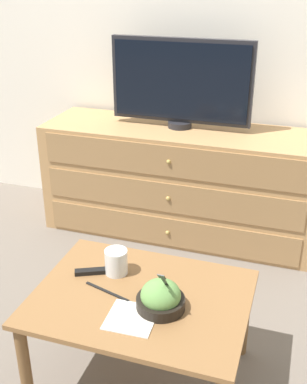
{
  "coord_description": "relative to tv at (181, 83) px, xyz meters",
  "views": [
    {
      "loc": [
        0.76,
        -2.78,
        1.48
      ],
      "look_at": [
        0.22,
        -1.14,
        0.66
      ],
      "focal_mm": 45.0,
      "sensor_mm": 36.0,
      "label": 1
    }
  ],
  "objects": [
    {
      "name": "ground_plane",
      "position": [
        -0.08,
        0.23,
        -0.9
      ],
      "size": [
        12.0,
        12.0,
        0.0
      ],
      "primitive_type": "plane",
      "color": "#70665B"
    },
    {
      "name": "wall_back",
      "position": [
        -0.08,
        0.26,
        0.4
      ],
      "size": [
        12.0,
        0.05,
        2.6
      ],
      "color": "white",
      "rests_on": "ground_plane"
    },
    {
      "name": "dresser",
      "position": [
        0.02,
        -0.03,
        -0.58
      ],
      "size": [
        1.58,
        0.49,
        0.65
      ],
      "color": "tan",
      "rests_on": "ground_plane"
    },
    {
      "name": "tv",
      "position": [
        0.0,
        0.0,
        0.0
      ],
      "size": [
        0.79,
        0.13,
        0.49
      ],
      "color": "#232328",
      "rests_on": "dresser"
    },
    {
      "name": "coffee_table",
      "position": [
        0.19,
        -1.21,
        -0.56
      ],
      "size": [
        0.78,
        0.59,
        0.39
      ],
      "color": "olive",
      "rests_on": "ground_plane"
    },
    {
      "name": "takeout_bowl",
      "position": [
        0.28,
        -1.25,
        -0.46
      ],
      "size": [
        0.17,
        0.17,
        0.19
      ],
      "color": "black",
      "rests_on": "coffee_table"
    },
    {
      "name": "drink_cup",
      "position": [
        0.05,
        -1.1,
        -0.46
      ],
      "size": [
        0.09,
        0.09,
        0.1
      ],
      "color": "white",
      "rests_on": "coffee_table"
    },
    {
      "name": "napkin",
      "position": [
        0.2,
        -1.34,
        -0.5
      ],
      "size": [
        0.17,
        0.17,
        0.0
      ],
      "color": "silver",
      "rests_on": "coffee_table"
    },
    {
      "name": "knife",
      "position": [
        0.07,
        -1.23,
        -0.5
      ],
      "size": [
        0.19,
        0.06,
        0.01
      ],
      "color": "black",
      "rests_on": "coffee_table"
    },
    {
      "name": "remote_control",
      "position": [
        -0.03,
        -1.14,
        -0.5
      ],
      "size": [
        0.14,
        0.09,
        0.02
      ],
      "color": "black",
      "rests_on": "coffee_table"
    }
  ]
}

